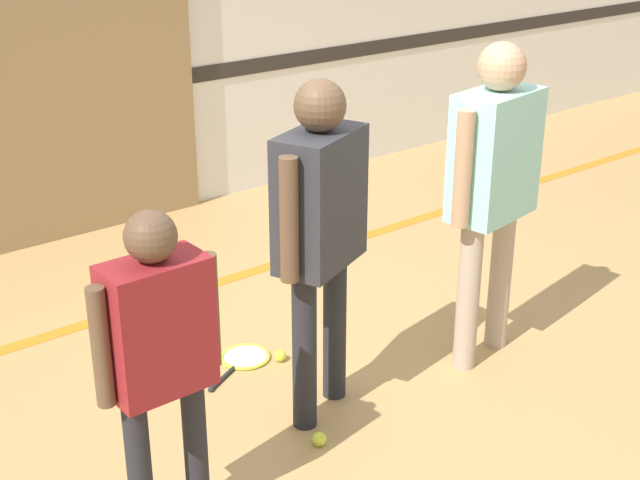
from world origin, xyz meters
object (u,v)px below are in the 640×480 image
Objects in this scene: person_student_left at (159,344)px; tennis_ball_by_spare_racket at (280,356)px; person_instructor at (320,217)px; tennis_ball_near_instructor at (319,439)px; tennis_ball_stray_right at (303,340)px; racket_spare_on_floor at (243,359)px; person_student_right at (494,172)px.

tennis_ball_by_spare_racket is at bearing 35.05° from person_student_left.
person_student_left is at bearing 174.06° from person_instructor.
person_student_left is at bearing -175.19° from tennis_ball_near_instructor.
tennis_ball_stray_right is (1.33, 0.86, -0.82)m from person_student_left.
person_instructor is at bearing -120.16° from tennis_ball_stray_right.
person_student_right is at bearing 117.00° from racket_spare_on_floor.
person_student_right is 1.42m from tennis_ball_stray_right.
tennis_ball_by_spare_racket is 1.00× the size of tennis_ball_stray_right.
tennis_ball_near_instructor is 1.00× the size of tennis_ball_by_spare_racket.
tennis_ball_by_spare_racket is (-0.90, 0.63, -1.03)m from person_student_right.
person_instructor is 1.19m from racket_spare_on_floor.
tennis_ball_near_instructor and tennis_ball_stray_right have the same top height.
tennis_ball_by_spare_racket is (0.31, 0.73, 0.00)m from tennis_ball_near_instructor.
person_instructor is 25.04× the size of tennis_ball_by_spare_racket.
person_instructor reaches higher than person_student_left.
racket_spare_on_floor is at bearing -44.68° from person_student_right.
person_instructor is 1.03m from tennis_ball_near_instructor.
tennis_ball_stray_right is (0.36, -0.07, 0.02)m from racket_spare_on_floor.
racket_spare_on_floor is (-0.03, 0.63, -1.01)m from person_instructor.
person_instructor is 25.04× the size of tennis_ball_near_instructor.
person_instructor reaches higher than racket_spare_on_floor.
racket_spare_on_floor is 0.20m from tennis_ball_by_spare_racket.
person_instructor is 1.20× the size of person_student_left.
person_instructor is at bearing 50.78° from tennis_ball_near_instructor.
person_instructor is 1.11m from tennis_ball_by_spare_racket.
person_instructor reaches higher than tennis_ball_stray_right.
person_student_right is 1.59m from tennis_ball_near_instructor.
tennis_ball_near_instructor is at bearing -151.90° from person_instructor.
tennis_ball_by_spare_racket is at bearing 53.84° from person_instructor.
person_student_left reaches higher than tennis_ball_by_spare_racket.
person_student_right reaches higher than racket_spare_on_floor.
tennis_ball_stray_right is at bearing 32.61° from person_student_left.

